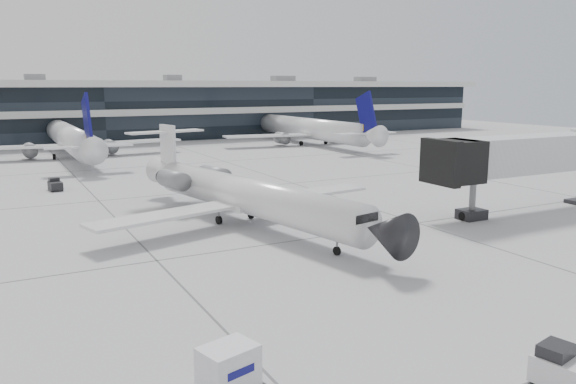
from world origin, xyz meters
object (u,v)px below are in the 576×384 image
baggage_tug (568,371)px  cargo_uld (229,371)px  regional_jet (243,194)px  jet_bridge (541,154)px

baggage_tug → cargo_uld: size_ratio=1.05×
regional_jet → baggage_tug: (0.50, -26.77, -1.67)m
jet_bridge → cargo_uld: jet_bridge is taller
jet_bridge → baggage_tug: 30.76m
cargo_uld → regional_jet: bearing=50.1°
jet_bridge → baggage_tug: bearing=-138.9°
jet_bridge → baggage_tug: (-23.21, -19.77, -4.07)m
cargo_uld → baggage_tug: bearing=-41.3°
regional_jet → cargo_uld: 23.89m
regional_jet → jet_bridge: (23.71, -7.00, 2.40)m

